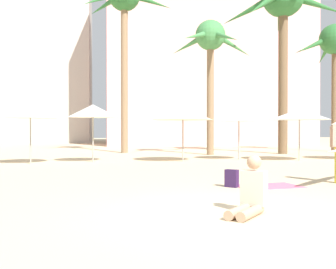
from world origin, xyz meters
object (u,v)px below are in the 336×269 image
Objects in this scene: backpack at (232,179)px; person_mid_center at (250,194)px; cafe_umbrella_1 at (239,117)px; palm_tree_far_left at (283,8)px; palm_tree_far_right at (335,45)px; cafe_umbrella_4 at (30,114)px; palm_tree_left at (210,45)px; palm_tree_right at (124,8)px; cafe_umbrella_0 at (93,111)px; beach_towel at (268,186)px; cafe_umbrella_3 at (299,114)px; cafe_umbrella_5 at (183,114)px.

person_mid_center reaches higher than backpack.
palm_tree_far_left is at bearing 44.80° from cafe_umbrella_1.
palm_tree_far_left is at bearing -155.76° from palm_tree_far_right.
backpack is at bearing -109.83° from cafe_umbrella_1.
palm_tree_far_left is at bearing -164.97° from person_mid_center.
palm_tree_far_right is 3.70× the size of cafe_umbrella_1.
cafe_umbrella_4 is 11.90m from person_mid_center.
palm_tree_far_left reaches higher than palm_tree_left.
cafe_umbrella_1 is 0.94× the size of cafe_umbrella_4.
palm_tree_far_right is 19.11m from cafe_umbrella_4.
palm_tree_right reaches higher than palm_tree_far_left.
cafe_umbrella_0 is 9.46m from beach_towel.
beach_towel is at bearing -50.90° from backpack.
palm_tree_far_right is at bearing 35.27° from cafe_umbrella_1.
palm_tree_far_left is 5.01m from palm_tree_far_right.
palm_tree_far_right is (13.19, -0.41, -1.87)m from palm_tree_right.
palm_tree_right is at bearing 100.65° from beach_towel.
palm_tree_far_left is at bearing -15.01° from palm_tree_right.
palm_tree_right is 13.33m from palm_tree_far_right.
palm_tree_left is at bearing -165.73° from palm_tree_far_right.
cafe_umbrella_4 reaches higher than backpack.
cafe_umbrella_3 is at bearing -20.83° from cafe_umbrella_1.
cafe_umbrella_0 is 1.06× the size of cafe_umbrella_4.
palm_tree_far_left is 4.85m from palm_tree_left.
cafe_umbrella_5 is at bearing 94.19° from beach_towel.
palm_tree_far_left reaches higher than beach_towel.
cafe_umbrella_0 is (-14.80, -6.25, -4.52)m from palm_tree_far_right.
cafe_umbrella_0 is 5.78× the size of backpack.
palm_tree_far_right is 16.69m from cafe_umbrella_0.
cafe_umbrella_4 is at bearing -112.02° from person_mid_center.
palm_tree_far_right is 22.00m from person_mid_center.
backpack reaches higher than beach_towel.
palm_tree_left is at bearing 81.68° from beach_towel.
beach_towel is 3.39m from person_mid_center.
cafe_umbrella_1 is at bearing 75.79° from beach_towel.
person_mid_center is at bearing -86.08° from palm_tree_right.
palm_tree_far_right is at bearing 21.53° from cafe_umbrella_4.
palm_tree_far_left is 7.96m from cafe_umbrella_3.
palm_tree_far_left is at bearing 34.31° from cafe_umbrella_5.
cafe_umbrella_3 is 1.75× the size of beach_towel.
cafe_umbrella_0 is 2.50m from cafe_umbrella_4.
palm_tree_far_right is at bearing 54.03° from beach_towel.
palm_tree_left is 6.67m from cafe_umbrella_3.
backpack is at bearing -119.42° from palm_tree_far_left.
cafe_umbrella_1 is 9.04m from cafe_umbrella_4.
beach_towel is at bearing -125.97° from palm_tree_far_right.
palm_tree_left is at bearing -176.81° from palm_tree_far_left.
backpack is at bearing -150.95° from person_mid_center.
cafe_umbrella_3 is at bearing 58.54° from beach_towel.
cafe_umbrella_1 is 2.81m from cafe_umbrella_5.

